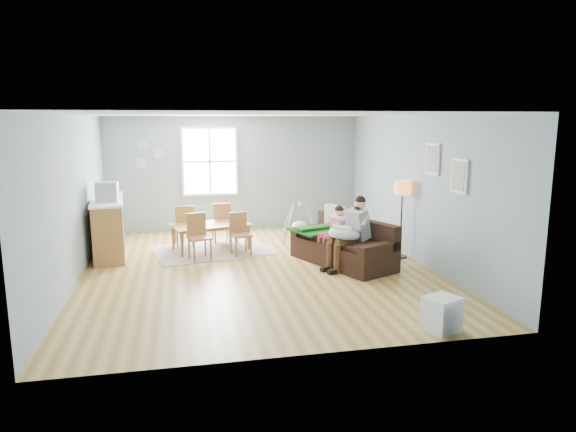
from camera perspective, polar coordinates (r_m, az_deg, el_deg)
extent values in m
cube|color=olive|center=(9.22, -3.37, -6.09)|extent=(8.40, 9.40, 0.08)
cube|color=white|center=(8.84, -3.59, 13.13)|extent=(8.40, 9.40, 0.60)
cube|color=#7E9CA5|center=(13.52, -6.41, 5.20)|extent=(8.40, 0.08, 3.90)
cube|color=#7E9CA5|center=(4.46, 5.47, -5.81)|extent=(8.40, 0.08, 3.90)
cube|color=#7E9CA5|center=(10.38, 19.92, 3.01)|extent=(0.08, 9.40, 3.90)
cube|color=white|center=(12.27, -8.69, 6.01)|extent=(1.32, 0.06, 1.62)
cube|color=white|center=(12.24, -8.68, 6.00)|extent=(1.20, 0.02, 1.50)
cube|color=white|center=(12.23, -8.68, 6.00)|extent=(1.20, 0.03, 0.04)
cube|color=white|center=(12.23, -8.68, 6.00)|extent=(0.04, 0.03, 1.50)
cube|color=white|center=(8.44, 18.53, 4.23)|extent=(0.04, 0.44, 0.54)
cube|color=slate|center=(8.43, 18.38, 4.23)|extent=(0.01, 0.36, 0.46)
cube|color=white|center=(9.21, 15.78, 6.12)|extent=(0.04, 0.44, 0.54)
cube|color=slate|center=(9.20, 15.64, 6.12)|extent=(0.01, 0.36, 0.46)
cylinder|color=#ABC2CD|center=(12.25, -15.83, 7.60)|extent=(0.24, 0.02, 0.24)
cylinder|color=#ABC2CD|center=(12.24, -14.13, 6.74)|extent=(0.26, 0.02, 0.26)
cylinder|color=#ABC2CD|center=(12.28, -15.97, 5.73)|extent=(0.28, 0.02, 0.28)
cube|color=black|center=(9.49, 6.05, -4.12)|extent=(1.62, 2.22, 0.41)
cube|color=black|center=(9.62, 7.62, -1.42)|extent=(1.00, 1.95, 0.42)
cube|color=black|center=(8.77, 10.10, -3.55)|extent=(0.88, 0.53, 0.16)
cube|color=black|center=(10.11, 2.60, -1.51)|extent=(0.88, 0.53, 0.16)
cube|color=#145B18|center=(9.91, 3.39, -1.54)|extent=(1.16, 1.09, 0.04)
cube|color=tan|center=(9.94, 5.24, -0.21)|extent=(0.31, 0.50, 0.49)
cube|color=gray|center=(9.20, 7.71, -0.92)|extent=(0.46, 0.50, 0.56)
sphere|color=#E8A78E|center=(9.17, 8.03, 1.40)|extent=(0.20, 0.20, 0.20)
sphere|color=black|center=(9.16, 8.03, 1.66)|extent=(0.20, 0.20, 0.20)
cylinder|color=#372714|center=(8.96, 6.53, -2.89)|extent=(0.45, 0.30, 0.15)
cylinder|color=#372714|center=(9.11, 5.68, -2.65)|extent=(0.45, 0.30, 0.15)
cylinder|color=#372714|center=(8.90, 5.50, -4.78)|extent=(0.12, 0.12, 0.51)
cylinder|color=#372714|center=(9.05, 4.66, -4.50)|extent=(0.12, 0.12, 0.51)
cube|color=black|center=(8.91, 5.10, -6.17)|extent=(0.24, 0.17, 0.08)
cube|color=black|center=(9.07, 4.28, -5.87)|extent=(0.24, 0.17, 0.08)
torus|color=#AFC3DA|center=(9.03, 6.27, -2.01)|extent=(0.77, 0.76, 0.22)
cylinder|color=silver|center=(9.01, 6.28, -1.48)|extent=(0.31, 0.31, 0.13)
sphere|color=#E8A78E|center=(9.10, 5.35, -1.22)|extent=(0.11, 0.11, 0.11)
cube|color=white|center=(9.56, 5.55, -1.01)|extent=(0.33, 0.34, 0.37)
sphere|color=#E8A78E|center=(9.53, 5.71, 0.51)|extent=(0.17, 0.17, 0.17)
sphere|color=black|center=(9.53, 5.71, 0.69)|extent=(0.17, 0.17, 0.17)
cylinder|color=#E13765|center=(9.38, 4.77, -2.25)|extent=(0.31, 0.22, 0.09)
cylinder|color=#E13765|center=(9.48, 4.17, -2.11)|extent=(0.31, 0.22, 0.09)
cylinder|color=#E13765|center=(9.32, 4.11, -3.42)|extent=(0.08, 0.08, 0.31)
cylinder|color=#E13765|center=(9.42, 3.52, -3.25)|extent=(0.08, 0.08, 0.31)
cylinder|color=black|center=(10.16, 12.31, -4.43)|extent=(0.26, 0.26, 0.03)
cylinder|color=black|center=(10.02, 12.45, -0.88)|extent=(0.03, 0.03, 1.31)
cylinder|color=orange|center=(9.90, 12.62, 3.11)|extent=(0.30, 0.30, 0.26)
cube|color=white|center=(6.80, 16.71, -10.40)|extent=(0.51, 0.48, 0.45)
cube|color=black|center=(6.67, 15.74, -10.77)|extent=(0.14, 0.29, 0.36)
cube|color=#A59E96|center=(10.59, -8.48, -3.73)|extent=(2.61, 2.20, 0.01)
imported|color=olive|center=(10.53, -8.52, -2.34)|extent=(1.69, 1.20, 0.54)
cube|color=brown|center=(9.79, -9.80, -2.42)|extent=(0.49, 0.49, 0.04)
cube|color=brown|center=(9.91, -10.16, -0.88)|extent=(0.37, 0.14, 0.43)
cylinder|color=brown|center=(9.65, -10.37, -3.94)|extent=(0.04, 0.04, 0.43)
cylinder|color=brown|center=(9.74, -8.56, -3.74)|extent=(0.04, 0.04, 0.43)
cylinder|color=brown|center=(9.94, -10.93, -3.52)|extent=(0.04, 0.04, 0.43)
cylinder|color=brown|center=(10.04, -9.17, -3.33)|extent=(0.04, 0.04, 0.43)
cube|color=brown|center=(10.03, -5.26, -2.13)|extent=(0.44, 0.44, 0.04)
cube|color=brown|center=(10.14, -5.58, -0.70)|extent=(0.36, 0.10, 0.41)
cylinder|color=brown|center=(9.89, -5.81, -3.52)|extent=(0.04, 0.04, 0.40)
cylinder|color=brown|center=(9.98, -4.14, -3.37)|extent=(0.04, 0.04, 0.40)
cylinder|color=brown|center=(10.18, -6.32, -3.13)|extent=(0.04, 0.04, 0.40)
cylinder|color=brown|center=(10.26, -4.70, -2.99)|extent=(0.04, 0.04, 0.40)
cube|color=brown|center=(11.00, -11.53, -1.07)|extent=(0.44, 0.44, 0.04)
cube|color=brown|center=(10.79, -11.43, -0.04)|extent=(0.37, 0.09, 0.43)
cylinder|color=brown|center=(11.23, -10.82, -1.92)|extent=(0.04, 0.04, 0.42)
cylinder|color=brown|center=(11.18, -12.42, -2.03)|extent=(0.04, 0.04, 0.42)
cylinder|color=brown|center=(10.92, -10.54, -2.26)|extent=(0.04, 0.04, 0.42)
cylinder|color=brown|center=(10.87, -12.19, -2.37)|extent=(0.04, 0.04, 0.42)
cube|color=brown|center=(11.21, -7.45, -0.72)|extent=(0.43, 0.43, 0.04)
cube|color=brown|center=(11.00, -7.31, 0.31)|extent=(0.38, 0.08, 0.43)
cylinder|color=brown|center=(11.44, -6.79, -1.56)|extent=(0.04, 0.04, 0.42)
cylinder|color=brown|center=(11.38, -8.37, -1.66)|extent=(0.04, 0.04, 0.42)
cylinder|color=brown|center=(11.13, -6.47, -1.89)|extent=(0.04, 0.04, 0.42)
cylinder|color=brown|center=(11.08, -8.08, -1.99)|extent=(0.04, 0.04, 0.42)
cube|color=olive|center=(10.64, -19.28, -1.21)|extent=(0.74, 1.99, 1.08)
cube|color=white|center=(10.54, -19.46, 1.72)|extent=(0.79, 2.03, 0.04)
cube|color=#A1A1A6|center=(10.14, -19.46, 2.56)|extent=(0.39, 0.37, 0.37)
cube|color=black|center=(10.17, -20.48, 2.51)|extent=(0.02, 0.30, 0.26)
cylinder|color=#A1A1A6|center=(10.99, 1.32, 1.32)|extent=(0.10, 0.47, 0.04)
ellipsoid|color=beige|center=(11.07, 1.31, -1.10)|extent=(0.34, 0.34, 0.21)
cylinder|color=#A1A1A6|center=(11.03, 1.31, 0.10)|extent=(0.01, 0.01, 0.38)
cylinder|color=#A1A1A6|center=(10.78, 0.04, -1.06)|extent=(0.33, 0.27, 0.83)
cylinder|color=#A1A1A6|center=(10.83, 2.84, -1.02)|extent=(0.26, 0.34, 0.83)
cylinder|color=#A1A1A6|center=(11.30, -0.16, -0.52)|extent=(0.26, 0.34, 0.83)
cylinder|color=#A1A1A6|center=(11.35, 2.52, -0.48)|extent=(0.33, 0.27, 0.83)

